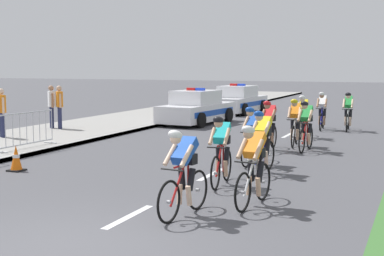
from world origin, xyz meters
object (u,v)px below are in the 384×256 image
(cyclist_second, at_px, (253,164))
(cyclist_eighth, at_px, (303,116))
(cyclist_eleventh, at_px, (322,110))
(spectator_closest, at_px, (51,104))
(cyclist_fifth, at_px, (253,135))
(cyclist_ninth, at_px, (295,122))
(cyclist_third, at_px, (221,149))
(traffic_cone_near, at_px, (16,158))
(spectator_back, at_px, (59,104))
(cyclist_sixth, at_px, (269,125))
(police_car_nearest, at_px, (197,108))
(cyclist_fourth, at_px, (262,141))
(cyclist_seventh, at_px, (306,125))
(cyclist_tenth, at_px, (348,111))
(police_car_second, at_px, (238,101))
(crowd_barrier_rear, at_px, (27,130))
(cyclist_lead, at_px, (183,171))
(spectator_middle, at_px, (2,109))

(cyclist_second, bearing_deg, cyclist_eighth, 96.41)
(cyclist_eleventh, bearing_deg, spectator_closest, -154.65)
(cyclist_eleventh, bearing_deg, cyclist_fifth, -92.10)
(cyclist_ninth, relative_size, cyclist_eleventh, 1.00)
(cyclist_third, bearing_deg, cyclist_eighth, 89.92)
(traffic_cone_near, bearing_deg, spectator_back, 118.63)
(cyclist_sixth, bearing_deg, spectator_back, 170.32)
(cyclist_second, height_order, cyclist_ninth, same)
(spectator_back, bearing_deg, cyclist_eighth, 11.77)
(cyclist_eighth, bearing_deg, police_car_nearest, 151.55)
(cyclist_ninth, xyz_separation_m, police_car_nearest, (-5.44, 5.02, -0.11))
(cyclist_second, relative_size, cyclist_fourth, 1.00)
(cyclist_eighth, bearing_deg, spectator_back, -168.23)
(cyclist_eleventh, bearing_deg, cyclist_fourth, -88.73)
(traffic_cone_near, bearing_deg, cyclist_eighth, 59.92)
(cyclist_seventh, distance_m, cyclist_tenth, 5.86)
(police_car_second, relative_size, spectator_closest, 2.70)
(police_car_nearest, relative_size, spectator_closest, 2.72)
(cyclist_third, xyz_separation_m, crowd_barrier_rear, (-6.97, 2.19, -0.14))
(spectator_back, bearing_deg, cyclist_fifth, -23.96)
(police_car_nearest, bearing_deg, crowd_barrier_rear, -100.53)
(cyclist_eighth, relative_size, police_car_second, 0.38)
(cyclist_fifth, distance_m, police_car_nearest, 10.14)
(cyclist_sixth, xyz_separation_m, police_car_second, (-4.92, 12.12, -0.11))
(cyclist_ninth, height_order, police_car_second, police_car_second)
(spectator_closest, bearing_deg, traffic_cone_near, -59.05)
(police_car_second, bearing_deg, cyclist_lead, -74.61)
(cyclist_sixth, bearing_deg, cyclist_second, -77.60)
(cyclist_ninth, bearing_deg, cyclist_eighth, 94.79)
(cyclist_lead, height_order, cyclist_tenth, same)
(police_car_second, bearing_deg, cyclist_fifth, -70.56)
(crowd_barrier_rear, xyz_separation_m, spectator_back, (-2.09, 4.51, 0.44))
(cyclist_ninth, bearing_deg, cyclist_third, -91.73)
(cyclist_fourth, relative_size, cyclist_eighth, 1.00)
(cyclist_tenth, relative_size, cyclist_eleventh, 1.00)
(cyclist_sixth, distance_m, spectator_closest, 9.26)
(cyclist_eleventh, relative_size, traffic_cone_near, 2.69)
(cyclist_ninth, xyz_separation_m, spectator_middle, (-9.52, -2.62, 0.30))
(cyclist_fifth, distance_m, cyclist_tenth, 8.76)
(cyclist_eighth, relative_size, spectator_middle, 1.03)
(cyclist_lead, distance_m, cyclist_seventh, 8.11)
(cyclist_fifth, height_order, cyclist_seventh, same)
(crowd_barrier_rear, bearing_deg, traffic_cone_near, -55.42)
(spectator_closest, relative_size, spectator_middle, 1.00)
(cyclist_fifth, distance_m, spectator_middle, 9.31)
(cyclist_seventh, distance_m, cyclist_eleventh, 5.81)
(traffic_cone_near, bearing_deg, crowd_barrier_rear, 124.58)
(cyclist_lead, bearing_deg, cyclist_second, 51.09)
(cyclist_third, bearing_deg, cyclist_ninth, 88.27)
(cyclist_lead, height_order, cyclist_seventh, same)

